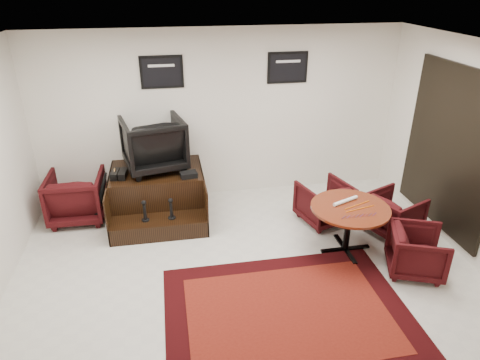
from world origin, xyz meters
name	(u,v)px	position (x,y,z in m)	size (l,w,h in m)	color
ground	(249,280)	(0.00, 0.00, 0.00)	(6.00, 6.00, 0.00)	beige
room_shell	(284,143)	(0.41, 0.12, 1.79)	(6.02, 5.02, 2.81)	silver
area_rug	(288,314)	(0.32, -0.67, 0.01)	(2.79, 2.09, 0.01)	black
shine_podium	(158,195)	(-1.11, 1.90, 0.34)	(1.43, 1.47, 0.74)	black
shine_chair	(153,141)	(-1.11, 2.05, 1.19)	(0.89, 0.83, 0.91)	black
shoes_pair	(119,174)	(-1.65, 1.81, 0.79)	(0.25, 0.31, 0.11)	black
polish_kit	(189,175)	(-0.62, 1.63, 0.78)	(0.24, 0.17, 0.08)	black
umbrella_black	(100,198)	(-1.97, 1.72, 0.45)	(0.34, 0.13, 0.90)	black
umbrella_hooked	(101,196)	(-1.97, 1.85, 0.42)	(0.31, 0.12, 0.84)	black
armchair_side	(76,195)	(-2.35, 1.97, 0.42)	(0.82, 0.77, 0.84)	black
meeting_table	(350,212)	(1.46, 0.41, 0.60)	(1.06, 1.06, 0.69)	#4F160B
table_chair_back	(324,200)	(1.42, 1.23, 0.36)	(0.69, 0.65, 0.71)	black
table_chair_window	(394,212)	(2.32, 0.73, 0.34)	(0.67, 0.63, 0.69)	black
table_chair_corner	(417,249)	(2.14, -0.20, 0.34)	(0.66, 0.62, 0.68)	black
paper_roll	(346,201)	(1.44, 0.54, 0.72)	(0.05, 0.05, 0.42)	silver
table_clutter	(359,209)	(1.54, 0.32, 0.70)	(0.56, 0.39, 0.01)	orange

